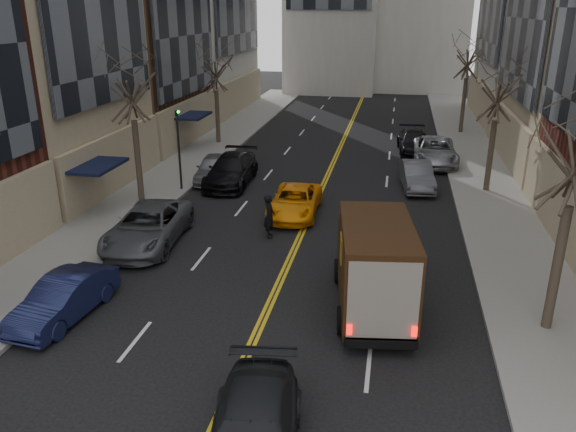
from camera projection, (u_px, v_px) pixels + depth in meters
name	position (u px, v px, depth m)	size (l,w,h in m)	color
sidewalk_left	(187.00, 164.00, 35.34)	(4.00, 66.00, 0.15)	slate
sidewalk_right	(485.00, 180.00, 32.12)	(4.00, 66.00, 0.15)	slate
tree_lf_mid	(129.00, 70.00, 26.57)	(3.20, 3.20, 8.91)	#382D23
tree_lf_far	(215.00, 58.00, 38.71)	(3.20, 3.20, 8.12)	#382D23
tree_rt_mid	(501.00, 76.00, 28.17)	(3.20, 3.20, 8.32)	#382D23
tree_rt_far	(470.00, 44.00, 41.74)	(3.20, 3.20, 9.11)	#382D23
traffic_signal	(178.00, 141.00, 29.48)	(0.29, 0.26, 4.70)	black
ups_truck	(374.00, 265.00, 18.19)	(2.98, 6.06, 3.19)	black
taxi	(295.00, 201.00, 26.92)	(2.20, 4.78, 1.33)	orange
pedestrian	(269.00, 216.00, 24.21)	(0.71, 0.46, 1.93)	black
parked_lf_b	(64.00, 298.00, 17.99)	(1.46, 4.20, 1.38)	#121739
parked_lf_c	(148.00, 226.00, 23.55)	(2.63, 5.70, 1.58)	#4D5055
parked_lf_d	(231.00, 170.00, 31.52)	(2.26, 5.57, 1.62)	black
parked_lf_e	(214.00, 168.00, 32.16)	(1.75, 4.35, 1.48)	#9FA0A6
parked_rt_a	(417.00, 176.00, 30.78)	(1.53, 4.38, 1.44)	#4D4F55
parked_rt_b	(434.00, 151.00, 35.58)	(2.68, 5.81, 1.61)	#95979C
parked_rt_c	(414.00, 142.00, 38.15)	(2.12, 5.21, 1.51)	black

